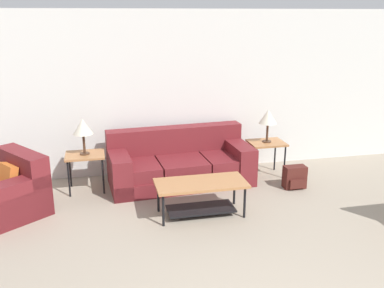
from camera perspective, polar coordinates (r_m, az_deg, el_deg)
The scene contains 9 objects.
wall_back at distance 6.95m, azimuth -1.18°, elevation 6.83°, with size 9.00×0.06×2.60m.
couch at distance 6.61m, azimuth -1.64°, elevation -2.73°, with size 2.21×1.08×0.82m.
armchair at distance 6.07m, azimuth -23.82°, elevation -6.17°, with size 1.32×1.32×0.80m.
coffee_table at distance 5.55m, azimuth 1.19°, elevation -6.24°, with size 1.17×0.54×0.45m.
side_table_left at distance 6.44m, azimuth -14.06°, elevation -1.82°, with size 0.56×0.46×0.56m.
side_table_right at distance 6.94m, azimuth 9.91°, elevation -0.19°, with size 0.56×0.46×0.56m.
table_lamp_left at distance 6.31m, azimuth -14.36°, elevation 2.16°, with size 0.28×0.28×0.53m.
table_lamp_right at distance 6.82m, azimuth 10.11°, elevation 3.51°, with size 0.28×0.28×0.53m.
backpack at distance 6.63m, azimuth 13.54°, elevation -4.36°, with size 0.33×0.26×0.34m.
Camera 1 is at (-1.36, -2.04, 2.52)m, focal length 40.00 mm.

